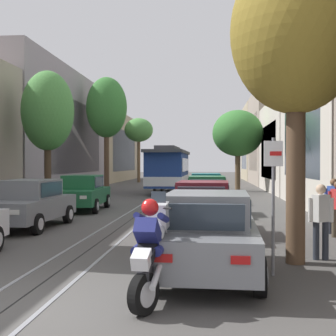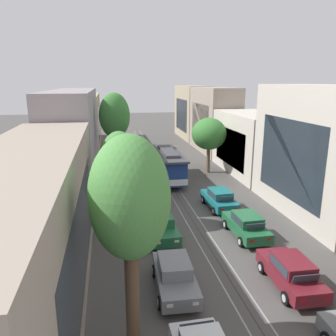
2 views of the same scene
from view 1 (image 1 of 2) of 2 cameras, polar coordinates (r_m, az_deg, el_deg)
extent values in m
plane|color=#4C4947|center=(31.31, -0.34, -3.29)|extent=(160.00, 160.00, 0.00)
cube|color=gray|center=(35.50, -0.55, -2.82)|extent=(0.08, 69.73, 0.01)
cube|color=gray|center=(35.41, 1.16, -2.83)|extent=(0.08, 69.73, 0.01)
cube|color=black|center=(35.45, 0.30, -2.83)|extent=(0.03, 69.73, 0.01)
cube|color=gray|center=(37.38, -13.92, 4.34)|extent=(4.02, 20.28, 9.15)
cube|color=#2D3842|center=(36.76, -10.98, 3.70)|extent=(0.04, 14.40, 5.49)
cube|color=tan|center=(57.39, -8.11, 2.45)|extent=(5.94, 20.28, 7.96)
cube|color=#2D3842|center=(56.78, -5.21, 2.07)|extent=(0.04, 14.40, 4.77)
cube|color=#2D3842|center=(23.42, 15.60, 6.11)|extent=(0.04, 8.64, 5.84)
cube|color=beige|center=(35.96, 16.20, 2.45)|extent=(5.39, 12.05, 6.60)
cube|color=#2D3842|center=(35.53, 11.96, 1.95)|extent=(0.04, 8.64, 3.96)
cube|color=gray|center=(48.09, 12.68, 3.50)|extent=(4.20, 12.05, 9.13)
cube|color=#2D3842|center=(47.84, 10.20, 2.97)|extent=(0.04, 8.64, 5.48)
cube|color=tan|center=(60.33, 11.04, 2.94)|extent=(4.01, 12.05, 9.19)
cube|color=#2D3842|center=(60.14, 9.16, 2.52)|extent=(0.04, 8.64, 5.51)
cube|color=slate|center=(16.15, -16.51, -4.68)|extent=(1.98, 4.37, 0.66)
cube|color=slate|center=(16.24, -16.30, -2.42)|extent=(1.56, 2.12, 0.60)
cube|color=#2D3842|center=(15.48, -17.55, -2.65)|extent=(1.34, 0.28, 0.47)
cube|color=#2D3842|center=(17.33, -14.72, -2.29)|extent=(1.30, 0.25, 0.45)
cube|color=#2D3842|center=(15.95, -13.84, -2.47)|extent=(0.11, 1.81, 0.47)
cube|color=#2D3842|center=(16.56, -18.67, -2.37)|extent=(0.11, 1.81, 0.47)
cube|color=white|center=(13.95, -18.03, -5.11)|extent=(0.28, 0.05, 0.14)
cube|color=#B21414|center=(17.93, -12.06, -3.82)|extent=(0.28, 0.05, 0.12)
cube|color=#B21414|center=(18.34, -15.35, -3.73)|extent=(0.28, 0.05, 0.12)
cylinder|color=black|center=(14.62, -15.47, -6.53)|extent=(0.23, 0.65, 0.64)
cylinder|color=silver|center=(14.58, -15.07, -6.55)|extent=(0.03, 0.35, 0.35)
cylinder|color=black|center=(17.09, -11.97, -5.49)|extent=(0.23, 0.65, 0.64)
cylinder|color=silver|center=(17.05, -11.62, -5.50)|extent=(0.03, 0.35, 0.35)
cylinder|color=black|center=(17.75, -17.35, -5.27)|extent=(0.23, 0.65, 0.64)
cylinder|color=silver|center=(17.80, -17.68, -5.26)|extent=(0.03, 0.35, 0.35)
cube|color=#1E6038|center=(21.56, -10.32, -3.34)|extent=(1.95, 4.36, 0.66)
cube|color=#1E6038|center=(21.67, -10.24, -1.65)|extent=(1.55, 2.12, 0.60)
cube|color=#2D3842|center=(20.85, -10.76, -1.79)|extent=(1.34, 0.27, 0.47)
cube|color=#2D3842|center=(22.82, -9.55, -1.59)|extent=(1.30, 0.24, 0.45)
cube|color=#2D3842|center=(21.51, -8.30, -1.66)|extent=(0.09, 1.81, 0.47)
cube|color=#2D3842|center=(21.85, -12.15, -1.64)|extent=(0.09, 1.81, 0.47)
cube|color=white|center=(19.32, -10.20, -3.50)|extent=(0.28, 0.05, 0.14)
cube|color=#B21414|center=(23.54, -7.78, -2.76)|extent=(0.28, 0.05, 0.12)
cube|color=white|center=(19.61, -13.38, -3.45)|extent=(0.28, 0.05, 0.14)
cube|color=#B21414|center=(23.78, -10.43, -2.73)|extent=(0.28, 0.05, 0.12)
cylinder|color=black|center=(20.09, -8.76, -4.57)|extent=(0.22, 0.65, 0.64)
cylinder|color=silver|center=(20.07, -8.45, -4.57)|extent=(0.03, 0.35, 0.35)
cylinder|color=black|center=(20.52, -13.58, -4.47)|extent=(0.22, 0.65, 0.64)
cylinder|color=silver|center=(20.56, -13.88, -4.46)|extent=(0.03, 0.35, 0.35)
cylinder|color=black|center=(22.70, -7.37, -3.97)|extent=(0.22, 0.65, 0.64)
cylinder|color=silver|center=(22.68, -7.10, -3.97)|extent=(0.03, 0.35, 0.35)
cylinder|color=black|center=(23.08, -11.69, -3.90)|extent=(0.22, 0.65, 0.64)
cylinder|color=silver|center=(23.11, -11.95, -3.90)|extent=(0.03, 0.35, 0.35)
cube|color=slate|center=(9.06, 4.81, -8.80)|extent=(1.96, 4.36, 0.66)
cube|color=slate|center=(8.83, 4.77, -4.93)|extent=(1.55, 2.12, 0.60)
cube|color=#2D3842|center=(9.67, 4.98, -4.57)|extent=(1.34, 0.27, 0.47)
cube|color=#2D3842|center=(7.66, 4.39, -5.93)|extent=(1.30, 0.25, 0.45)
cube|color=#2D3842|center=(8.90, -0.06, -4.88)|extent=(0.10, 1.81, 0.47)
cube|color=#2D3842|center=(8.83, 9.64, -4.93)|extent=(0.10, 1.81, 0.47)
cube|color=white|center=(11.22, 2.41, -6.47)|extent=(0.28, 0.05, 0.14)
cube|color=#B21414|center=(6.98, -0.62, -10.82)|extent=(0.28, 0.05, 0.12)
cube|color=white|center=(11.18, 8.15, -6.50)|extent=(0.28, 0.05, 0.14)
cube|color=#B21414|center=(6.92, 8.75, -10.93)|extent=(0.28, 0.05, 0.12)
cylinder|color=black|center=(10.50, 0.25, -9.32)|extent=(0.22, 0.65, 0.64)
cylinder|color=silver|center=(10.52, -0.35, -9.31)|extent=(0.03, 0.35, 0.35)
cylinder|color=black|center=(10.44, 10.02, -9.39)|extent=(0.22, 0.65, 0.64)
cylinder|color=silver|center=(10.44, 10.63, -9.39)|extent=(0.03, 0.35, 0.35)
cylinder|color=black|center=(7.92, -2.15, -12.62)|extent=(0.22, 0.65, 0.64)
cylinder|color=silver|center=(7.93, -2.95, -12.59)|extent=(0.03, 0.35, 0.35)
cylinder|color=black|center=(7.83, 10.99, -12.78)|extent=(0.22, 0.65, 0.64)
cylinder|color=silver|center=(7.84, 11.82, -12.77)|extent=(0.03, 0.35, 0.35)
cube|color=maroon|center=(14.37, 4.29, -5.31)|extent=(1.92, 4.35, 0.66)
cube|color=maroon|center=(14.16, 4.27, -2.84)|extent=(1.53, 2.10, 0.60)
cube|color=#2D3842|center=(15.00, 4.40, -2.72)|extent=(1.34, 0.26, 0.47)
cube|color=#2D3842|center=(12.99, 4.04, -3.24)|extent=(1.30, 0.23, 0.45)
cube|color=#2D3842|center=(14.22, 1.25, -2.82)|extent=(0.08, 1.81, 0.47)
cube|color=#2D3842|center=(14.15, 7.30, -2.84)|extent=(0.08, 1.81, 0.47)
cube|color=white|center=(16.53, 2.67, -4.19)|extent=(0.28, 0.05, 0.14)
cube|color=#B21414|center=(12.25, 1.23, -5.87)|extent=(0.28, 0.05, 0.12)
cube|color=white|center=(16.49, 6.55, -4.20)|extent=(0.28, 0.05, 0.14)
cube|color=#B21414|center=(12.19, 6.49, -5.90)|extent=(0.28, 0.05, 0.12)
cylinder|color=black|center=(15.78, 1.29, -5.98)|extent=(0.22, 0.65, 0.64)
cylinder|color=silver|center=(15.79, 0.89, -5.98)|extent=(0.03, 0.35, 0.35)
cylinder|color=black|center=(15.72, 7.72, -6.01)|extent=(0.22, 0.65, 0.64)
cylinder|color=silver|center=(15.72, 8.13, -6.01)|extent=(0.03, 0.35, 0.35)
cylinder|color=black|center=(13.15, 0.17, -7.31)|extent=(0.22, 0.65, 0.64)
cylinder|color=silver|center=(13.17, -0.31, -7.30)|extent=(0.03, 0.35, 0.35)
cylinder|color=black|center=(13.07, 7.93, -7.36)|extent=(0.22, 0.65, 0.64)
cylinder|color=silver|center=(13.07, 8.41, -7.36)|extent=(0.03, 0.35, 0.35)
cube|color=#1E6038|center=(20.05, 4.68, -3.63)|extent=(1.87, 4.33, 0.66)
cube|color=#1E6038|center=(19.86, 4.69, -1.85)|extent=(1.51, 2.09, 0.60)
cube|color=#2D3842|center=(20.70, 4.67, -1.80)|extent=(1.34, 0.24, 0.47)
cube|color=#2D3842|center=(18.68, 4.72, -2.07)|extent=(1.30, 0.22, 0.45)
cube|color=#2D3842|center=(19.87, 2.53, -1.85)|extent=(0.06, 1.81, 0.47)
cube|color=#2D3842|center=(19.88, 6.85, -1.85)|extent=(0.06, 1.81, 0.47)
cube|color=white|center=(22.20, 3.19, -2.96)|extent=(0.28, 0.04, 0.14)
cube|color=#B21414|center=(17.89, 2.95, -3.82)|extent=(0.28, 0.04, 0.12)
cube|color=white|center=(22.21, 6.07, -2.96)|extent=(0.28, 0.04, 0.14)
cube|color=#B21414|center=(17.90, 6.54, -3.82)|extent=(0.28, 0.04, 0.12)
cylinder|color=black|center=(21.41, 2.29, -4.24)|extent=(0.21, 0.64, 0.64)
cylinder|color=silver|center=(21.41, 1.99, -4.24)|extent=(0.03, 0.35, 0.35)
cylinder|color=black|center=(21.43, 7.01, -4.24)|extent=(0.21, 0.64, 0.64)
cylinder|color=silver|center=(21.43, 7.30, -4.24)|extent=(0.03, 0.35, 0.35)
cylinder|color=black|center=(18.76, 2.02, -4.93)|extent=(0.21, 0.64, 0.64)
cylinder|color=silver|center=(18.76, 1.68, -4.93)|extent=(0.03, 0.35, 0.35)
cylinder|color=black|center=(18.77, 7.42, -4.93)|extent=(0.21, 0.64, 0.64)
cylinder|color=silver|center=(18.78, 7.75, -4.93)|extent=(0.03, 0.35, 0.35)
cube|color=#196B70|center=(25.22, 4.54, -2.76)|extent=(1.96, 4.36, 0.66)
cube|color=#196B70|center=(25.04, 4.56, -1.34)|extent=(1.55, 2.12, 0.60)
cube|color=#2D3842|center=(25.88, 4.50, -1.32)|extent=(1.34, 0.27, 0.47)
cube|color=#2D3842|center=(23.86, 4.63, -1.48)|extent=(1.30, 0.25, 0.45)
cube|color=#2D3842|center=(25.03, 2.84, -1.34)|extent=(0.10, 1.81, 0.47)
cube|color=#2D3842|center=(25.07, 6.26, -1.34)|extent=(0.10, 1.81, 0.47)
cube|color=white|center=(27.36, 3.25, -2.28)|extent=(0.28, 0.05, 0.14)
cube|color=#B21414|center=(23.05, 3.30, -2.83)|extent=(0.28, 0.05, 0.12)
cube|color=white|center=(27.39, 5.59, -2.28)|extent=(0.28, 0.05, 0.14)
cube|color=#B21414|center=(23.08, 6.08, -2.83)|extent=(0.28, 0.05, 0.12)
cylinder|color=black|center=(26.56, 2.56, -3.30)|extent=(0.22, 0.65, 0.64)
cylinder|color=silver|center=(26.56, 2.33, -3.30)|extent=(0.03, 0.35, 0.35)
cylinder|color=black|center=(26.61, 6.36, -3.30)|extent=(0.22, 0.65, 0.64)
cylinder|color=silver|center=(26.61, 6.60, -3.29)|extent=(0.03, 0.35, 0.35)
cylinder|color=black|center=(23.90, 2.52, -3.73)|extent=(0.22, 0.65, 0.64)
cylinder|color=silver|center=(23.90, 2.25, -3.73)|extent=(0.03, 0.35, 0.35)
cylinder|color=black|center=(23.95, 6.74, -3.73)|extent=(0.22, 0.65, 0.64)
cylinder|color=silver|center=(23.96, 7.00, -3.73)|extent=(0.03, 0.35, 0.35)
cylinder|color=#4C3826|center=(24.52, -14.30, 0.00)|extent=(0.34, 0.34, 3.76)
ellipsoid|color=#4C8E42|center=(24.66, -14.32, 6.72)|extent=(2.64, 2.51, 4.02)
cylinder|color=brown|center=(37.36, -7.42, 1.41)|extent=(0.40, 0.40, 5.31)
ellipsoid|color=#387A33|center=(37.61, -7.43, 7.27)|extent=(3.22, 2.60, 4.75)
cylinder|color=brown|center=(52.01, -3.55, 1.08)|extent=(0.34, 0.34, 5.11)
ellipsoid|color=#4C8E42|center=(52.14, -3.55, 4.60)|extent=(3.14, 3.02, 2.60)
cylinder|color=brown|center=(10.36, 15.15, 0.00)|extent=(0.40, 0.40, 4.05)
ellipsoid|color=olive|center=(10.73, 15.19, 15.66)|extent=(2.78, 3.00, 3.49)
cylinder|color=brown|center=(36.04, 8.41, 0.01)|extent=(0.39, 0.39, 3.51)
ellipsoid|color=#387A33|center=(36.11, 8.41, 4.18)|extent=(3.82, 3.86, 3.49)
cube|color=navy|center=(33.46, 0.03, -0.21)|extent=(2.48, 7.53, 2.30)
cube|color=white|center=(33.48, 0.03, -1.41)|extent=(2.52, 7.57, 0.60)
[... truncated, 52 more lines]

